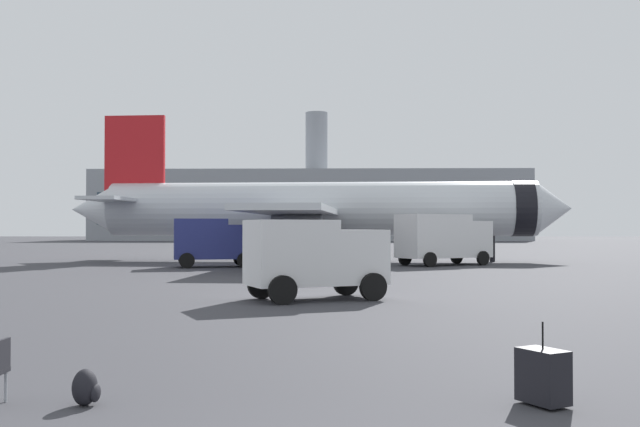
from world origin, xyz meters
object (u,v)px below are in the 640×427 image
object	(u,v)px
airplane_at_gate	(317,210)
service_truck	(213,240)
fuel_truck	(443,237)
cargo_van	(314,255)
safety_cone_near	(286,255)
safety_cone_mid	(317,267)
rolling_suitcase	(543,376)
traveller_backpack	(86,388)

from	to	relation	value
airplane_at_gate	service_truck	distance (m)	10.14
fuel_truck	cargo_van	bearing A→B (deg)	-108.44
service_truck	safety_cone_near	distance (m)	12.60
safety_cone_mid	fuel_truck	bearing A→B (deg)	49.72
airplane_at_gate	fuel_truck	distance (m)	10.04
airplane_at_gate	safety_cone_mid	bearing A→B (deg)	-88.28
rolling_suitcase	safety_cone_mid	bearing A→B (deg)	97.76
fuel_truck	safety_cone_mid	distance (m)	11.89
service_truck	rolling_suitcase	distance (m)	35.39
safety_cone_near	airplane_at_gate	bearing A→B (deg)	-59.15
cargo_van	safety_cone_near	xyz separation A→B (m)	(-3.15, 31.90, -1.15)
traveller_backpack	rolling_suitcase	bearing A→B (deg)	1.26
safety_cone_mid	rolling_suitcase	xyz separation A→B (m)	(3.70, -27.13, -0.00)
fuel_truck	service_truck	bearing A→B (deg)	-170.89
cargo_van	traveller_backpack	bearing A→B (deg)	-100.24
safety_cone_near	traveller_backpack	world-z (taller)	safety_cone_near
safety_cone_near	rolling_suitcase	xyz separation A→B (m)	(6.59, -45.90, 0.09)
cargo_van	safety_cone_mid	distance (m)	13.17
service_truck	cargo_van	distance (m)	20.98
safety_cone_mid	traveller_backpack	distance (m)	27.36
cargo_van	traveller_backpack	world-z (taller)	cargo_van
safety_cone_near	traveller_backpack	distance (m)	46.04
cargo_van	safety_cone_near	distance (m)	32.08
rolling_suitcase	fuel_truck	bearing A→B (deg)	83.78
fuel_truck	traveller_backpack	world-z (taller)	fuel_truck
service_truck	traveller_backpack	distance (m)	34.29
fuel_truck	safety_cone_mid	world-z (taller)	fuel_truck
cargo_van	service_truck	bearing A→B (deg)	108.62
service_truck	fuel_truck	world-z (taller)	fuel_truck
fuel_truck	rolling_suitcase	size ratio (longest dim) A/B	5.80
airplane_at_gate	safety_cone_near	size ratio (longest dim) A/B	58.42
fuel_truck	safety_cone_near	world-z (taller)	fuel_truck
fuel_truck	rolling_suitcase	xyz separation A→B (m)	(-3.94, -36.14, -1.38)
safety_cone_near	fuel_truck	bearing A→B (deg)	-42.83
cargo_van	safety_cone_mid	xyz separation A→B (m)	(-0.25, 13.12, -1.06)
service_truck	traveller_backpack	size ratio (longest dim) A/B	10.80
safety_cone_near	safety_cone_mid	xyz separation A→B (m)	(2.90, -18.78, 0.09)
service_truck	rolling_suitcase	size ratio (longest dim) A/B	4.71
service_truck	safety_cone_near	size ratio (longest dim) A/B	8.47
airplane_at_gate	fuel_truck	world-z (taller)	airplane_at_gate
fuel_truck	cargo_van	world-z (taller)	fuel_truck
service_truck	rolling_suitcase	world-z (taller)	service_truck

